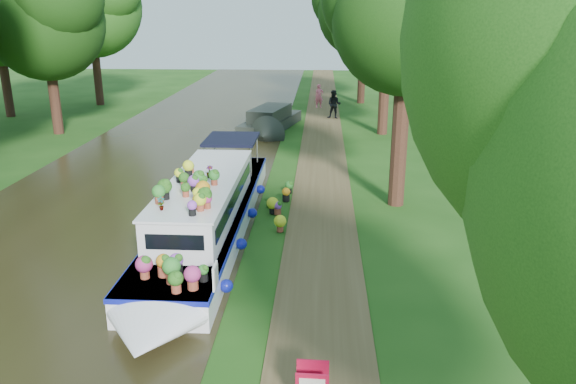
{
  "coord_description": "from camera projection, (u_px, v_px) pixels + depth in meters",
  "views": [
    {
      "loc": [
        1.14,
        -15.95,
        6.53
      ],
      "look_at": [
        0.16,
        0.18,
        1.3
      ],
      "focal_mm": 35.0,
      "sensor_mm": 36.0,
      "label": 1
    }
  ],
  "objects": [
    {
      "name": "canal_water",
      "position": [
        92.0,
        229.0,
        17.57
      ],
      "size": [
        10.0,
        100.0,
        0.02
      ],
      "primitive_type": "cube",
      "color": "black",
      "rests_on": "ground"
    },
    {
      "name": "verge_plant",
      "position": [
        270.0,
        202.0,
        19.42
      ],
      "size": [
        0.45,
        0.41,
        0.44
      ],
      "primitive_type": "imported",
      "rotation": [
        0.0,
        0.0,
        -0.2
      ],
      "color": "#2A611D",
      "rests_on": "ground"
    },
    {
      "name": "second_boat",
      "position": [
        270.0,
        121.0,
        32.02
      ],
      "size": [
        3.34,
        7.18,
        1.32
      ],
      "rotation": [
        0.0,
        0.0,
        -0.24
      ],
      "color": "black",
      "rests_on": "canal_water"
    },
    {
      "name": "tree_far_c",
      "position": [
        44.0,
        11.0,
        29.37
      ],
      "size": [
        7.13,
        6.82,
        9.59
      ],
      "color": "black",
      "rests_on": "ground"
    },
    {
      "name": "ground",
      "position": [
        283.0,
        234.0,
        17.23
      ],
      "size": [
        100.0,
        100.0,
        0.0
      ],
      "primitive_type": "plane",
      "color": "#184110",
      "rests_on": "ground"
    },
    {
      "name": "tree_near_overhang",
      "position": [
        407.0,
        8.0,
        17.89
      ],
      "size": [
        5.52,
        5.28,
        8.99
      ],
      "color": "black",
      "rests_on": "ground"
    },
    {
      "name": "tree_near_far",
      "position": [
        364.0,
        3.0,
        39.6
      ],
      "size": [
        7.59,
        7.26,
        10.3
      ],
      "color": "black",
      "rests_on": "ground"
    },
    {
      "name": "towpath",
      "position": [
        322.0,
        234.0,
        17.15
      ],
      "size": [
        2.2,
        100.0,
        0.03
      ],
      "primitive_type": "cube",
      "color": "#483B21",
      "rests_on": "ground"
    },
    {
      "name": "pedestrian_pink",
      "position": [
        319.0,
        96.0,
        39.25
      ],
      "size": [
        0.66,
        0.5,
        1.62
      ],
      "primitive_type": "imported",
      "rotation": [
        0.0,
        0.0,
        0.2
      ],
      "color": "#DC5A9B",
      "rests_on": "towpath"
    },
    {
      "name": "pedestrian_dark",
      "position": [
        334.0,
        104.0,
        35.26
      ],
      "size": [
        1.0,
        0.86,
        1.77
      ],
      "primitive_type": "imported",
      "rotation": [
        0.0,
        0.0,
        -0.24
      ],
      "color": "black",
      "rests_on": "towpath"
    },
    {
      "name": "tree_near_mid",
      "position": [
        388.0,
        13.0,
        29.31
      ],
      "size": [
        6.9,
        6.6,
        9.4
      ],
      "color": "black",
      "rests_on": "ground"
    },
    {
      "name": "plant_boat",
      "position": [
        205.0,
        212.0,
        16.57
      ],
      "size": [
        2.29,
        13.52,
        2.22
      ],
      "color": "silver",
      "rests_on": "canal_water"
    }
  ]
}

